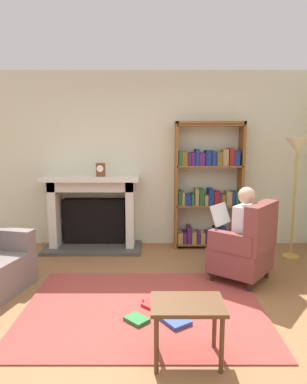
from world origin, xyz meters
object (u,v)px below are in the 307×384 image
object	(u,v)px
fireplace	(93,210)
floor_lamp	(297,157)
seated_reader	(237,229)
side_table	(187,312)
mantel_clock	(101,170)
armchair_reading	(246,247)
bookshelf	(208,188)

from	to	relation	value
fireplace	floor_lamp	world-z (taller)	floor_lamp
fireplace	seated_reader	xyz separation A→B (m)	(1.93, -1.23, 0.03)
fireplace	side_table	bearing A→B (deg)	-67.19
mantel_clock	armchair_reading	distance (m)	2.37
armchair_reading	seated_reader	bearing A→B (deg)	-90.00
armchair_reading	side_table	world-z (taller)	armchair_reading
armchair_reading	seated_reader	xyz separation A→B (m)	(-0.09, 0.07, 0.20)
side_table	mantel_clock	bearing A→B (deg)	110.98
seated_reader	fireplace	bearing A→B (deg)	-84.55
fireplace	bookshelf	bearing A→B (deg)	1.12
seated_reader	side_table	bearing A→B (deg)	12.83
bookshelf	mantel_clock	bearing A→B (deg)	-175.24
seated_reader	side_table	xyz separation A→B (m)	(-0.75, -1.59, -0.22)
fireplace	side_table	xyz separation A→B (m)	(1.19, -2.82, -0.19)
fireplace	mantel_clock	world-z (taller)	mantel_clock
mantel_clock	floor_lamp	distance (m)	2.78
seated_reader	floor_lamp	bearing A→B (deg)	165.55
bookshelf	floor_lamp	xyz separation A→B (m)	(1.11, -0.52, 0.52)
mantel_clock	side_table	xyz separation A→B (m)	(1.04, -2.72, -0.82)
mantel_clock	side_table	bearing A→B (deg)	-69.02
fireplace	seated_reader	size ratio (longest dim) A/B	1.29
bookshelf	seated_reader	world-z (taller)	bookshelf
mantel_clock	side_table	size ratio (longest dim) A/B	0.35
fireplace	side_table	size ratio (longest dim) A/B	2.62
fireplace	armchair_reading	xyz separation A→B (m)	(2.03, -1.30, -0.17)
mantel_clock	armchair_reading	world-z (taller)	mantel_clock
fireplace	mantel_clock	bearing A→B (deg)	-35.18
bookshelf	floor_lamp	world-z (taller)	bookshelf
mantel_clock	bookshelf	bearing A→B (deg)	4.76
mantel_clock	armchair_reading	size ratio (longest dim) A/B	0.20
floor_lamp	fireplace	bearing A→B (deg)	170.39
seated_reader	bookshelf	bearing A→B (deg)	-135.00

